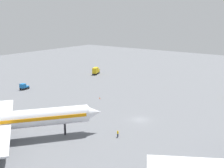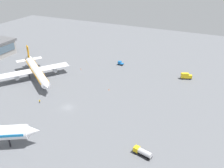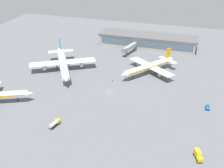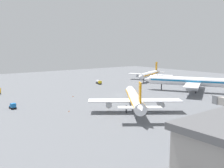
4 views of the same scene
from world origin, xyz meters
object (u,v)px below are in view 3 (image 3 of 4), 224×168
object	(u,v)px
catering_truck	(198,155)
safety_cone_mid_apron	(144,106)
fuel_truck	(55,124)
airplane_at_gate	(149,66)
safety_cone_near_gate	(180,88)
airplane_distant	(63,63)
baggage_tug	(208,107)
ground_crew_worker	(113,80)

from	to	relation	value
catering_truck	safety_cone_mid_apron	xyz separation A→B (m)	(28.09, -31.59, -1.40)
catering_truck	fuel_truck	xyz separation A→B (m)	(63.71, -2.56, -0.31)
airplane_at_gate	safety_cone_near_gate	xyz separation A→B (m)	(-20.58, 14.29, -4.59)
airplane_distant	baggage_tug	size ratio (longest dim) A/B	14.62
catering_truck	fuel_truck	bearing A→B (deg)	-113.41
catering_truck	safety_cone_near_gate	world-z (taller)	catering_truck
ground_crew_worker	safety_cone_mid_apron	bearing A→B (deg)	76.20
catering_truck	safety_cone_mid_apron	world-z (taller)	catering_truck
catering_truck	fuel_truck	distance (m)	63.76
baggage_tug	airplane_distant	bearing A→B (deg)	76.03
safety_cone_near_gate	safety_cone_mid_apron	bearing A→B (deg)	58.08
catering_truck	ground_crew_worker	bearing A→B (deg)	-157.32
fuel_truck	baggage_tug	bearing A→B (deg)	-48.24
catering_truck	safety_cone_mid_apron	size ratio (longest dim) A/B	9.85
airplane_distant	catering_truck	size ratio (longest dim) A/B	8.05
fuel_truck	safety_cone_near_gate	world-z (taller)	fuel_truck
fuel_truck	baggage_tug	xyz separation A→B (m)	(-66.81, -36.34, -0.23)
airplane_distant	fuel_truck	bearing A→B (deg)	-8.20
fuel_truck	baggage_tug	world-z (taller)	fuel_truck
catering_truck	ground_crew_worker	xyz separation A→B (m)	(51.79, -54.02, -0.85)
airplane_at_gate	catering_truck	bearing A→B (deg)	61.39
baggage_tug	airplane_at_gate	bearing A→B (deg)	46.49
baggage_tug	ground_crew_worker	world-z (taller)	baggage_tug
baggage_tug	safety_cone_near_gate	size ratio (longest dim) A/B	5.42
airplane_distant	catering_truck	world-z (taller)	airplane_distant
airplane_at_gate	safety_cone_mid_apron	world-z (taller)	airplane_at_gate
catering_truck	baggage_tug	world-z (taller)	catering_truck
fuel_truck	ground_crew_worker	world-z (taller)	fuel_truck
ground_crew_worker	safety_cone_mid_apron	xyz separation A→B (m)	(-23.70, 22.43, -0.55)
airplane_at_gate	baggage_tug	distance (m)	48.51
safety_cone_mid_apron	baggage_tug	bearing A→B (deg)	-166.81
catering_truck	safety_cone_near_gate	xyz separation A→B (m)	(12.32, -56.91, -1.40)
catering_truck	baggage_tug	distance (m)	39.02
ground_crew_worker	safety_cone_near_gate	size ratio (longest dim) A/B	2.78
ground_crew_worker	safety_cone_mid_apron	world-z (taller)	ground_crew_worker
baggage_tug	catering_truck	bearing A→B (deg)	173.82
catering_truck	airplane_distant	bearing A→B (deg)	-145.20
airplane_at_gate	fuel_truck	distance (m)	75.31
airplane_at_gate	fuel_truck	size ratio (longest dim) A/B	5.72
airplane_at_gate	catering_truck	xyz separation A→B (m)	(-32.91, 71.20, -3.20)
fuel_truck	safety_cone_near_gate	distance (m)	74.80
fuel_truck	catering_truck	bearing A→B (deg)	-79.08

